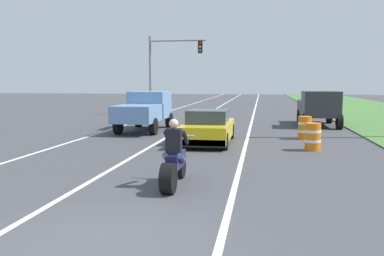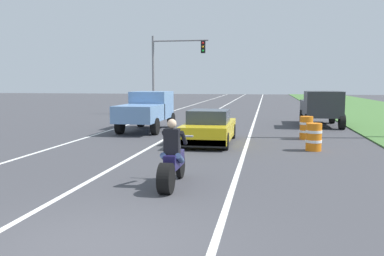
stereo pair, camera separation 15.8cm
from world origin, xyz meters
The scene contains 11 objects.
ground_plane centered at (0.00, 0.00, 0.00)m, with size 160.00×160.00×0.00m, color #424247.
lane_stripe_left_solid centered at (-5.40, 20.00, 0.00)m, with size 0.14×120.00×0.01m, color white.
lane_stripe_right_solid centered at (1.80, 20.00, 0.00)m, with size 0.14×120.00×0.01m, color white.
lane_stripe_centre_dashed centered at (-1.80, 20.00, 0.00)m, with size 0.14×120.00×0.01m, color white.
motorcycle_with_rider centered at (0.38, 3.73, 0.59)m, with size 0.70×2.21×1.62m.
sports_car_yellow centered at (0.28, 10.82, 0.63)m, with size 1.84×4.30×1.37m.
pickup_truck_left_lane_light_blue centered at (-3.48, 14.66, 1.11)m, with size 2.02×4.80×1.98m.
pickup_truck_right_shoulder_dark_grey centered at (5.59, 18.65, 1.11)m, with size 2.02×4.80×1.98m.
traffic_light_mast_near centered at (-4.79, 25.35, 3.98)m, with size 4.38×0.34×6.00m.
construction_barrel_nearest centered at (4.25, 9.71, 0.50)m, with size 0.58×0.58×1.00m.
construction_barrel_mid centered at (4.26, 12.76, 0.50)m, with size 0.58×0.58×1.00m.
Camera 1 is at (2.39, -5.57, 2.47)m, focal length 38.40 mm.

